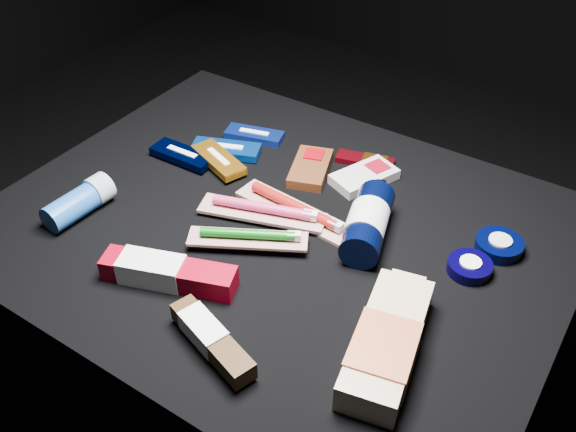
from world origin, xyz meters
The scene contains 19 objects.
ground centered at (0.00, 0.00, 0.00)m, with size 3.00×3.00×0.00m, color black.
cloth_table centered at (0.00, 0.00, 0.20)m, with size 0.98×0.78×0.40m, color black.
luna_bar_0 centered at (-0.20, 0.21, 0.41)m, with size 0.13×0.08×0.02m.
luna_bar_1 centered at (-0.21, 0.13, 0.41)m, with size 0.15×0.10×0.02m.
luna_bar_2 centered at (-0.27, 0.06, 0.41)m, with size 0.13×0.05×0.02m.
luna_bar_3 centered at (-0.20, 0.09, 0.42)m, with size 0.14×0.09×0.02m.
clif_bar_0 centered at (-0.04, 0.17, 0.41)m, with size 0.11×0.14×0.02m.
clif_bar_1 centered at (0.07, 0.20, 0.41)m, with size 0.11×0.14×0.02m.
power_bar centered at (0.04, 0.25, 0.41)m, with size 0.12×0.06×0.01m.
lotion_bottle centered at (0.15, 0.06, 0.43)m, with size 0.11×0.21×0.07m.
cream_tin_upper centered at (0.35, 0.15, 0.41)m, with size 0.08×0.08×0.02m.
cream_tin_lower centered at (0.32, 0.07, 0.41)m, with size 0.07×0.07×0.02m.
bodywash_bottle centered at (0.29, -0.16, 0.42)m, with size 0.13×0.26×0.05m.
deodorant_stick centered at (-0.31, -0.17, 0.43)m, with size 0.06×0.13×0.05m.
toothbrush_pack_0 centered at (0.01, 0.04, 0.41)m, with size 0.24×0.08×0.03m.
toothbrush_pack_1 centered at (-0.03, 0.00, 0.42)m, with size 0.23×0.12×0.03m.
toothbrush_pack_2 centered at (-0.01, -0.07, 0.42)m, with size 0.20×0.14×0.02m.
toothpaste_carton_red centered at (-0.07, -0.21, 0.42)m, with size 0.22×0.12×0.04m.
toothpaste_carton_green centered at (0.07, -0.28, 0.42)m, with size 0.17×0.09×0.03m.
Camera 1 is at (0.49, -0.71, 1.13)m, focal length 40.00 mm.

